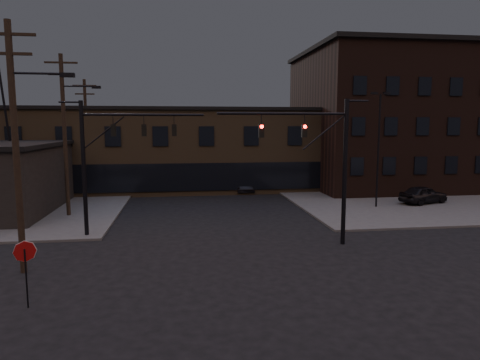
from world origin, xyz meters
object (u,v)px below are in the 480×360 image
Objects in this scene: traffic_signal_near at (325,156)px; traffic_signal_far at (106,153)px; parked_car_lot_a at (423,194)px; parked_car_lot_b at (381,186)px; car_crossing at (243,184)px; stop_sign at (25,258)px.

traffic_signal_far is (-12.07, 3.50, 0.08)m from traffic_signal_near.
parked_car_lot_a is 5.78m from parked_car_lot_b.
parked_car_lot_a reaches higher than parked_car_lot_b.
car_crossing is (10.40, 16.14, -4.23)m from traffic_signal_far.
stop_sign is (-1.28, -9.99, -3.17)m from traffic_signal_far.
traffic_signal_near is 20.14m from car_crossing.
traffic_signal_far is at bearing 86.59° from parked_car_lot_a.
traffic_signal_near is 15.17m from stop_sign.
parked_car_lot_b is (-0.97, 5.69, -0.11)m from parked_car_lot_a.
traffic_signal_far is at bearing 136.64° from parked_car_lot_b.
parked_car_lot_b is at bearing 55.06° from traffic_signal_near.
traffic_signal_far reaches higher than parked_car_lot_a.
stop_sign is 0.57× the size of parked_car_lot_a.
traffic_signal_far reaches higher than parked_car_lot_b.
parked_car_lot_b is (11.21, 16.05, -4.16)m from traffic_signal_near.
car_crossing is at bearing 65.90° from stop_sign.
traffic_signal_far is 1.68× the size of car_crossing.
traffic_signal_far is 1.85× the size of parked_car_lot_b.
stop_sign is 0.58× the size of parked_car_lot_b.
parked_car_lot_b is at bearing -16.53° from car_crossing.
stop_sign reaches higher than parked_car_lot_a.
stop_sign is at bearing -97.32° from traffic_signal_far.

